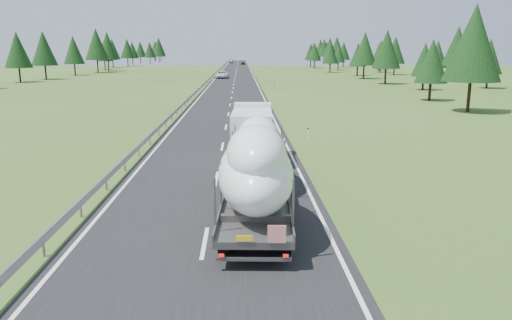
{
  "coord_description": "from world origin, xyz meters",
  "views": [
    {
      "loc": [
        1.33,
        -7.81,
        6.8
      ],
      "look_at": [
        2.0,
        14.16,
        1.89
      ],
      "focal_mm": 35.0,
      "sensor_mm": 36.0,
      "label": 1
    }
  ],
  "objects_px": {
    "distant_van": "(222,75)",
    "boat_truck": "(256,152)",
    "highway_sign": "(274,78)",
    "distant_car_blue": "(231,62)",
    "distant_car_dark": "(243,63)"
  },
  "relations": [
    {
      "from": "distant_van",
      "to": "boat_truck",
      "type": "bearing_deg",
      "value": -84.34
    },
    {
      "from": "distant_van",
      "to": "highway_sign",
      "type": "bearing_deg",
      "value": -69.05
    },
    {
      "from": "boat_truck",
      "to": "distant_car_blue",
      "type": "bearing_deg",
      "value": 91.31
    },
    {
      "from": "boat_truck",
      "to": "distant_car_dark",
      "type": "bearing_deg",
      "value": 89.9
    },
    {
      "from": "boat_truck",
      "to": "distant_van",
      "type": "distance_m",
      "value": 96.58
    },
    {
      "from": "distant_van",
      "to": "distant_car_blue",
      "type": "xyz_separation_m",
      "value": [
        -0.05,
        127.52,
        -0.14
      ]
    },
    {
      "from": "highway_sign",
      "to": "distant_car_dark",
      "type": "relative_size",
      "value": 0.63
    },
    {
      "from": "distant_van",
      "to": "distant_car_blue",
      "type": "bearing_deg",
      "value": 92.68
    },
    {
      "from": "highway_sign",
      "to": "distant_van",
      "type": "bearing_deg",
      "value": 108.29
    },
    {
      "from": "distant_van",
      "to": "distant_car_dark",
      "type": "height_order",
      "value": "distant_van"
    },
    {
      "from": "boat_truck",
      "to": "distant_van",
      "type": "height_order",
      "value": "boat_truck"
    },
    {
      "from": "distant_car_blue",
      "to": "highway_sign",
      "type": "bearing_deg",
      "value": -84.94
    },
    {
      "from": "distant_car_blue",
      "to": "distant_van",
      "type": "bearing_deg",
      "value": -88.64
    },
    {
      "from": "highway_sign",
      "to": "distant_car_dark",
      "type": "distance_m",
      "value": 134.94
    },
    {
      "from": "distant_car_dark",
      "to": "distant_car_blue",
      "type": "height_order",
      "value": "same"
    }
  ]
}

